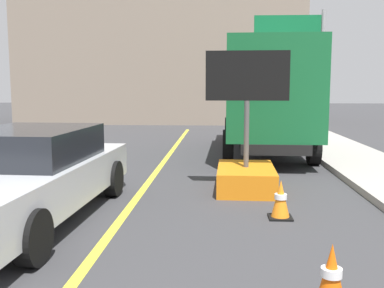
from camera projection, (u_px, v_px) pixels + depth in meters
The scene contains 7 objects.
arrow_board_trailer at pixel (246, 165), 8.77m from camera, with size 1.60×1.83×2.70m.
box_truck at pixel (266, 95), 13.52m from camera, with size 2.63×7.51×3.22m.
pickup_car at pixel (26, 175), 6.73m from camera, with size 2.17×5.03×1.38m.
highway_guide_sign at pixel (303, 51), 17.58m from camera, with size 2.79×0.18×5.00m.
far_building_block at pixel (164, 45), 26.66m from camera, with size 15.72×7.03×9.06m, color gray.
traffic_cone_mid_lane at pixel (331, 278), 4.02m from camera, with size 0.36×0.36×0.62m.
traffic_cone_far_lane at pixel (281, 200), 6.85m from camera, with size 0.36×0.36×0.60m.
Camera 1 is at (1.49, 2.84, 2.01)m, focal length 41.83 mm.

